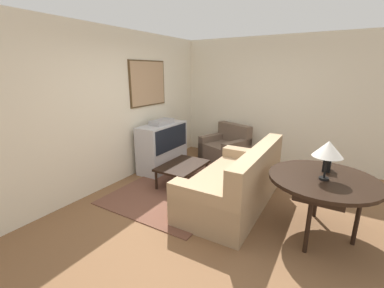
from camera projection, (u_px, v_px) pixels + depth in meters
ground_plane at (221, 211)px, 3.79m from camera, size 12.00×12.00×0.00m
wall_back at (113, 108)px, 4.48m from camera, size 12.00×0.10×2.70m
wall_right at (274, 101)px, 5.58m from camera, size 0.06×12.00×2.70m
area_rug at (183, 185)px, 4.62m from camera, size 2.59×1.76×0.01m
tv at (163, 146)px, 5.28m from camera, size 1.14×0.48×1.05m
couch at (235, 185)px, 3.89m from camera, size 2.01×1.02×0.95m
armchair at (226, 149)px, 5.85m from camera, size 1.07×1.13×0.82m
coffee_table at (183, 167)px, 4.58m from camera, size 0.94×0.64×0.38m
console_table at (323, 182)px, 3.07m from camera, size 1.25×1.25×0.77m
table_lamp at (328, 149)px, 2.89m from camera, size 0.33×0.33×0.47m
mantel_clock at (327, 163)px, 3.24m from camera, size 0.17×0.10×0.19m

